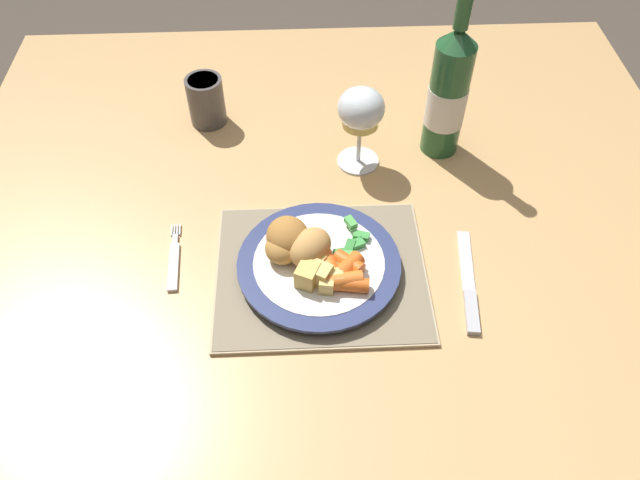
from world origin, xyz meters
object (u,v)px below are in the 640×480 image
(table_knife, at_px, (469,289))
(bottle, at_px, (448,92))
(fork, at_px, (174,261))
(drinking_cup, at_px, (206,100))
(dining_table, at_px, (327,239))
(wine_glass, at_px, (361,113))
(dinner_plate, at_px, (319,265))

(table_knife, xyz_separation_m, bottle, (0.01, 0.31, 0.11))
(fork, distance_m, drinking_cup, 0.33)
(dining_table, height_order, fork, fork)
(dining_table, distance_m, bottle, 0.31)
(fork, height_order, wine_glass, wine_glass)
(dinner_plate, relative_size, table_knife, 1.27)
(dining_table, distance_m, drinking_cup, 0.32)
(dining_table, distance_m, wine_glass, 0.22)
(bottle, height_order, drinking_cup, bottle)
(dining_table, distance_m, fork, 0.27)
(table_knife, bearing_deg, dining_table, 136.68)
(wine_glass, distance_m, bottle, 0.15)
(dining_table, height_order, table_knife, table_knife)
(dining_table, relative_size, wine_glass, 8.46)
(dinner_plate, distance_m, table_knife, 0.21)
(bottle, relative_size, drinking_cup, 3.54)
(dinner_plate, height_order, fork, dinner_plate)
(dinner_plate, distance_m, drinking_cup, 0.40)
(table_knife, height_order, wine_glass, wine_glass)
(dining_table, relative_size, dinner_plate, 5.24)
(bottle, distance_m, drinking_cup, 0.42)
(dinner_plate, height_order, bottle, bottle)
(table_knife, height_order, bottle, bottle)
(dining_table, height_order, dinner_plate, dinner_plate)
(dining_table, relative_size, table_knife, 6.65)
(fork, distance_m, bottle, 0.50)
(dinner_plate, height_order, drinking_cup, drinking_cup)
(fork, xyz_separation_m, wine_glass, (0.29, 0.21, 0.10))
(dinner_plate, relative_size, bottle, 0.75)
(dinner_plate, bearing_deg, wine_glass, 72.00)
(dinner_plate, height_order, wine_glass, wine_glass)
(dining_table, relative_size, bottle, 3.93)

